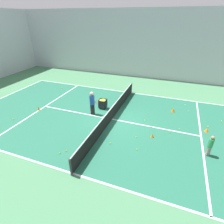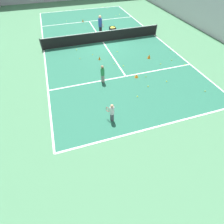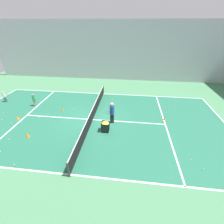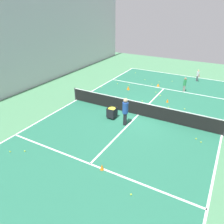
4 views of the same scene
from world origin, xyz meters
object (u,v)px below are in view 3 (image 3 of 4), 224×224
object	(u,v)px
tennis_net	(92,114)
player_near_baseline	(4,96)
child_midcourt	(34,99)
training_cone_0	(18,118)
ball_cart	(105,125)
training_cone_1	(27,135)
coach_at_net	(112,112)

from	to	relation	value
tennis_net	player_near_baseline	xyz separation A→B (m)	(-2.23, -9.68, 0.14)
child_midcourt	training_cone_0	xyz separation A→B (m)	(2.41, -0.18, -0.60)
ball_cart	training_cone_1	xyz separation A→B (m)	(1.36, -5.43, -0.38)
training_cone_0	training_cone_1	world-z (taller)	training_cone_1
tennis_net	training_cone_0	bearing A→B (deg)	-83.91
player_near_baseline	training_cone_1	bearing A→B (deg)	-65.57
child_midcourt	training_cone_0	size ratio (longest dim) A/B	4.68
tennis_net	ball_cart	distance (m)	1.90
player_near_baseline	training_cone_0	world-z (taller)	player_near_baseline
training_cone_0	training_cone_1	bearing A→B (deg)	46.97
child_midcourt	training_cone_0	world-z (taller)	child_midcourt
training_cone_1	player_near_baseline	bearing A→B (deg)	-131.79
coach_at_net	training_cone_0	world-z (taller)	coach_at_net
child_midcourt	training_cone_0	bearing A→B (deg)	-125.68
coach_at_net	ball_cart	bearing A→B (deg)	58.36
tennis_net	training_cone_0	xyz separation A→B (m)	(0.68, -6.33, -0.39)
tennis_net	child_midcourt	world-z (taller)	child_midcourt
ball_cart	child_midcourt	bearing A→B (deg)	-112.67
player_near_baseline	ball_cart	xyz separation A→B (m)	(3.61, 10.98, -0.10)
ball_cart	training_cone_1	size ratio (longest dim) A/B	2.34
child_midcourt	training_cone_1	size ratio (longest dim) A/B	3.76
player_near_baseline	child_midcourt	distance (m)	3.56
coach_at_net	ball_cart	distance (m)	1.30
child_midcourt	training_cone_1	xyz separation A→B (m)	(4.47, 2.03, -0.55)
player_near_baseline	training_cone_1	distance (m)	7.47
ball_cart	training_cone_0	world-z (taller)	ball_cart
training_cone_1	training_cone_0	bearing A→B (deg)	-133.03
tennis_net	training_cone_0	size ratio (longest dim) A/B	40.93
tennis_net	coach_at_net	bearing A→B (deg)	82.09
training_cone_0	player_near_baseline	bearing A→B (deg)	-130.94
training_cone_0	ball_cart	bearing A→B (deg)	84.74
coach_at_net	training_cone_0	size ratio (longest dim) A/B	6.77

